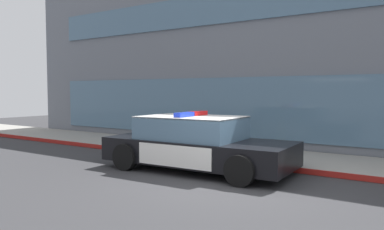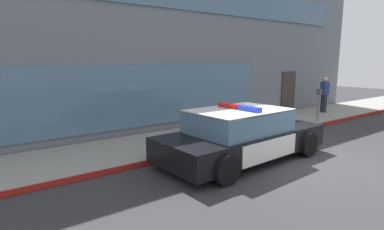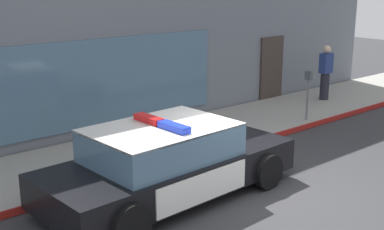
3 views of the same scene
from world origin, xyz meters
TOP-DOWN VIEW (x-y plane):
  - ground at (0.00, 0.00)m, footprint 48.00×48.00m
  - sidewalk at (0.00, 3.30)m, footprint 48.00×2.62m
  - curb_red_paint at (0.00, 1.98)m, footprint 28.80×0.04m
  - police_cruiser at (-1.49, 0.92)m, footprint 4.91×2.31m
  - fire_hydrant at (-1.33, 2.66)m, footprint 0.34×0.39m
  - pedestrian_on_sidewalk at (6.64, 3.38)m, footprint 0.40×0.28m
  - parking_meter at (4.29, 2.25)m, footprint 0.12×0.18m

SIDE VIEW (x-z plane):
  - ground at x=0.00m, z-range 0.00..0.00m
  - sidewalk at x=0.00m, z-range 0.00..0.15m
  - curb_red_paint at x=0.00m, z-range 0.01..0.14m
  - fire_hydrant at x=-1.33m, z-range 0.14..0.86m
  - police_cruiser at x=-1.49m, z-range -0.07..1.43m
  - pedestrian_on_sidewalk at x=6.64m, z-range 0.16..1.87m
  - parking_meter at x=4.29m, z-range 0.41..1.75m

